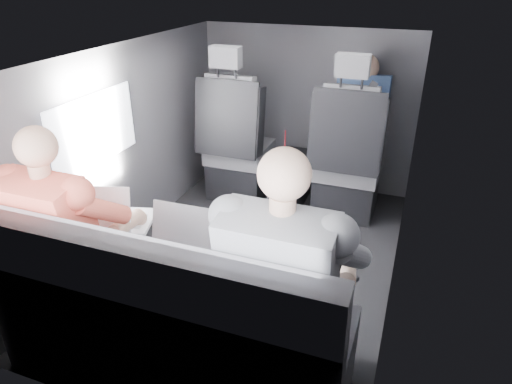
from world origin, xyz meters
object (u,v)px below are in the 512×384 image
(laptop_silver, at_px, (202,238))
(passenger_front_right, at_px, (361,114))
(laptop_white, at_px, (109,218))
(passenger_rear_left, at_px, (75,238))
(soda_cup, at_px, (285,155))
(passenger_rear_right, at_px, (288,284))
(rear_bench, at_px, (169,330))
(laptop_black, at_px, (306,269))
(center_console, at_px, (291,180))
(front_seat_right, at_px, (347,167))
(front_seat_left, at_px, (237,152))

(laptop_silver, distance_m, passenger_front_right, 1.93)
(laptop_white, bearing_deg, passenger_rear_left, -104.27)
(soda_cup, xyz_separation_m, passenger_rear_right, (0.53, -1.71, 0.17))
(rear_bench, xyz_separation_m, laptop_black, (0.56, 0.22, 0.33))
(center_console, height_order, passenger_front_right, passenger_front_right)
(soda_cup, relative_size, laptop_silver, 0.71)
(front_seat_right, bearing_deg, soda_cup, -167.97)
(soda_cup, height_order, laptop_white, laptop_white)
(front_seat_left, height_order, passenger_rear_right, front_seat_left)
(passenger_rear_left, xyz_separation_m, passenger_rear_right, (1.05, -0.00, 0.02))
(rear_bench, height_order, passenger_front_right, passenger_front_right)
(rear_bench, bearing_deg, laptop_black, 21.42)
(front_seat_right, height_order, center_console, front_seat_right)
(soda_cup, relative_size, laptop_white, 0.63)
(rear_bench, distance_m, soda_cup, 1.81)
(front_seat_right, bearing_deg, laptop_white, -119.94)
(soda_cup, bearing_deg, front_seat_right, 12.03)
(front_seat_left, xyz_separation_m, passenger_rear_right, (0.97, -1.81, 0.24))
(laptop_silver, distance_m, laptop_black, 0.52)
(front_seat_left, relative_size, laptop_black, 2.68)
(laptop_white, bearing_deg, laptop_silver, -0.88)
(front_seat_left, distance_m, laptop_silver, 1.71)
(passenger_rear_left, bearing_deg, front_seat_left, 87.54)
(front_seat_left, relative_size, laptop_silver, 3.34)
(rear_bench, relative_size, laptop_white, 3.73)
(laptop_white, bearing_deg, rear_bench, -31.42)
(front_seat_left, xyz_separation_m, laptop_silver, (0.49, -1.62, 0.24))
(center_console, xyz_separation_m, rear_bench, (-0.00, -1.94, 0.11))
(center_console, relative_size, passenger_front_right, 0.63)
(laptop_white, bearing_deg, passenger_front_right, 62.80)
(rear_bench, bearing_deg, front_seat_left, 103.31)
(front_seat_right, xyz_separation_m, passenger_rear_right, (0.07, -1.81, 0.24))
(laptop_black, height_order, passenger_rear_right, passenger_rear_right)
(soda_cup, height_order, passenger_rear_right, passenger_rear_right)
(laptop_white, distance_m, laptop_black, 1.04)
(soda_cup, bearing_deg, passenger_rear_left, -106.69)
(rear_bench, bearing_deg, laptop_silver, 81.53)
(laptop_silver, bearing_deg, front_seat_left, 106.92)
(laptop_white, relative_size, passenger_front_right, 0.56)
(front_seat_right, relative_size, laptop_white, 2.95)
(front_seat_right, bearing_deg, laptop_black, -86.27)
(passenger_front_right, bearing_deg, laptop_white, -117.20)
(front_seat_right, distance_m, center_console, 0.49)
(laptop_white, bearing_deg, laptop_black, -3.98)
(rear_bench, bearing_deg, center_console, 90.00)
(front_seat_right, distance_m, soda_cup, 0.48)
(front_seat_left, bearing_deg, laptop_white, -90.98)
(laptop_silver, relative_size, passenger_rear_left, 0.31)
(laptop_white, distance_m, laptop_silver, 0.52)
(laptop_black, xyz_separation_m, passenger_rear_left, (-1.09, -0.12, -0.01))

